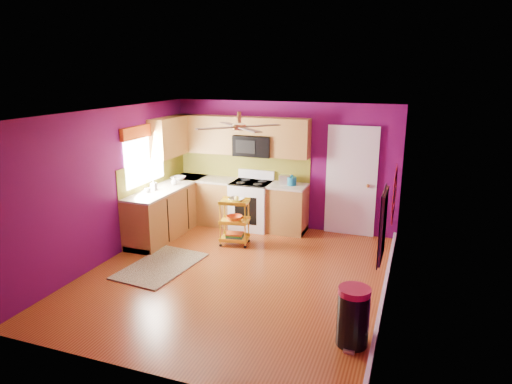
% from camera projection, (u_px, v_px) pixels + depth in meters
% --- Properties ---
extents(ground, '(5.00, 5.00, 0.00)m').
position_uv_depth(ground, '(236.00, 275.00, 7.08)').
color(ground, maroon).
rests_on(ground, ground).
extents(room_envelope, '(4.54, 5.04, 2.52)m').
position_uv_depth(room_envelope, '(236.00, 173.00, 6.64)').
color(room_envelope, '#5C0A4E').
rests_on(room_envelope, ground).
extents(lower_cabinets, '(2.81, 2.31, 0.94)m').
position_uv_depth(lower_cabinets, '(208.00, 208.00, 9.06)').
color(lower_cabinets, brown).
rests_on(lower_cabinets, ground).
extents(electric_range, '(0.76, 0.66, 1.13)m').
position_uv_depth(electric_range, '(252.00, 204.00, 9.11)').
color(electric_range, white).
rests_on(electric_range, ground).
extents(upper_cabinetry, '(2.80, 2.30, 1.26)m').
position_uv_depth(upper_cabinetry, '(219.00, 137.00, 8.99)').
color(upper_cabinetry, brown).
rests_on(upper_cabinetry, ground).
extents(left_window, '(0.08, 1.35, 1.08)m').
position_uv_depth(left_window, '(144.00, 146.00, 8.31)').
color(left_window, white).
rests_on(left_window, ground).
extents(panel_door, '(0.95, 0.11, 2.15)m').
position_uv_depth(panel_door, '(351.00, 183.00, 8.61)').
color(panel_door, white).
rests_on(panel_door, ground).
extents(right_wall_art, '(0.04, 2.74, 1.04)m').
position_uv_depth(right_wall_art, '(390.00, 207.00, 5.66)').
color(right_wall_art, black).
rests_on(right_wall_art, ground).
extents(ceiling_fan, '(1.01, 1.01, 0.26)m').
position_uv_depth(ceiling_fan, '(239.00, 126.00, 6.66)').
color(ceiling_fan, '#BF8C3F').
rests_on(ceiling_fan, ground).
extents(shag_rug, '(1.05, 1.57, 0.02)m').
position_uv_depth(shag_rug, '(161.00, 266.00, 7.39)').
color(shag_rug, '#2F200F').
rests_on(shag_rug, ground).
extents(rolling_cart, '(0.56, 0.45, 0.92)m').
position_uv_depth(rolling_cart, '(235.00, 220.00, 8.21)').
color(rolling_cart, yellow).
rests_on(rolling_cart, ground).
extents(trash_can, '(0.39, 0.42, 0.71)m').
position_uv_depth(trash_can, '(353.00, 316.00, 5.23)').
color(trash_can, black).
rests_on(trash_can, ground).
extents(teal_kettle, '(0.18, 0.18, 0.21)m').
position_uv_depth(teal_kettle, '(292.00, 181.00, 8.74)').
color(teal_kettle, '#136D8F').
rests_on(teal_kettle, lower_cabinets).
extents(toaster, '(0.22, 0.15, 0.18)m').
position_uv_depth(toaster, '(285.00, 180.00, 8.81)').
color(toaster, beige).
rests_on(toaster, lower_cabinets).
extents(soap_bottle_a, '(0.09, 0.10, 0.21)m').
position_uv_depth(soap_bottle_a, '(154.00, 185.00, 8.37)').
color(soap_bottle_a, '#EA3F72').
rests_on(soap_bottle_a, lower_cabinets).
extents(soap_bottle_b, '(0.12, 0.12, 0.16)m').
position_uv_depth(soap_bottle_b, '(174.00, 181.00, 8.77)').
color(soap_bottle_b, white).
rests_on(soap_bottle_b, lower_cabinets).
extents(counter_dish, '(0.29, 0.29, 0.07)m').
position_uv_depth(counter_dish, '(178.00, 178.00, 9.16)').
color(counter_dish, white).
rests_on(counter_dish, lower_cabinets).
extents(counter_cup, '(0.11, 0.11, 0.09)m').
position_uv_depth(counter_cup, '(148.00, 190.00, 8.22)').
color(counter_cup, white).
rests_on(counter_cup, lower_cabinets).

